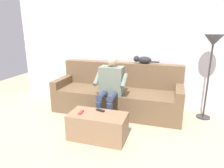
{
  "coord_description": "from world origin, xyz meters",
  "views": [
    {
      "loc": [
        -0.97,
        3.36,
        1.58
      ],
      "look_at": [
        0.0,
        0.22,
        0.64
      ],
      "focal_mm": 31.94,
      "sensor_mm": 36.0,
      "label": 1
    }
  ],
  "objects": [
    {
      "name": "back_wall",
      "position": [
        0.0,
        -0.67,
        1.39
      ],
      "size": [
        4.89,
        0.06,
        2.77
      ],
      "primitive_type": "cube",
      "color": "silver",
      "rests_on": "ground"
    },
    {
      "name": "cat_on_backrest",
      "position": [
        -0.42,
        -0.42,
        0.98
      ],
      "size": [
        0.49,
        0.14,
        0.15
      ],
      "color": "black",
      "rests_on": "couch"
    },
    {
      "name": "floor_lamp",
      "position": [
        -1.58,
        -0.29,
        1.25
      ],
      "size": [
        0.31,
        0.31,
        1.47
      ],
      "color": "#2D2D2D",
      "rests_on": "ground"
    },
    {
      "name": "coffee_table",
      "position": [
        0.0,
        0.92,
        0.19
      ],
      "size": [
        0.83,
        0.42,
        0.38
      ],
      "color": "#8C6B4C",
      "rests_on": "ground"
    },
    {
      "name": "remote_black",
      "position": [
        -0.0,
        0.81,
        0.39
      ],
      "size": [
        0.15,
        0.08,
        0.02
      ],
      "primitive_type": "cube",
      "rotation": [
        0.0,
        0.0,
        2.85
      ],
      "color": "black",
      "rests_on": "coffee_table"
    },
    {
      "name": "couch",
      "position": [
        0.0,
        -0.16,
        0.32
      ],
      "size": [
        2.38,
        0.83,
        0.91
      ],
      "color": "brown",
      "rests_on": "ground"
    },
    {
      "name": "remote_red",
      "position": [
        0.24,
        0.96,
        0.39
      ],
      "size": [
        0.05,
        0.13,
        0.02
      ],
      "primitive_type": "cube",
      "rotation": [
        0.0,
        0.0,
        1.6
      ],
      "color": "#B73333",
      "rests_on": "coffee_table"
    },
    {
      "name": "ground_plane",
      "position": [
        0.0,
        0.6,
        0.0
      ],
      "size": [
        8.0,
        8.0,
        0.0
      ],
      "primitive_type": "plane",
      "color": "tan"
    },
    {
      "name": "person_solo_seated",
      "position": [
        0.01,
        0.26,
        0.64
      ],
      "size": [
        0.55,
        0.59,
        1.14
      ],
      "color": "slate",
      "rests_on": "ground"
    }
  ]
}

